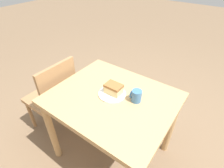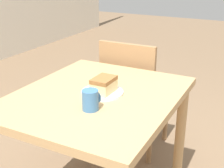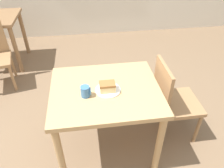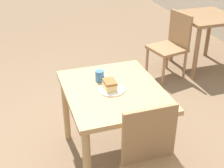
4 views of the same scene
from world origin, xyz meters
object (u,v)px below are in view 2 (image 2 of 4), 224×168
plate (102,92)px  cake_slice (104,85)px  chair_near_window (133,94)px  dining_table_near (97,114)px  coffee_mug (91,100)px

plate → cake_slice: cake_slice is taller
chair_near_window → plate: bearing=99.3°
cake_slice → dining_table_near: bearing=111.3°
coffee_mug → dining_table_near: bearing=21.9°
dining_table_near → cake_slice: size_ratio=7.17×
chair_near_window → coffee_mug: bearing=100.3°
plate → chair_near_window: bearing=9.3°
chair_near_window → coffee_mug: (-0.83, -0.15, 0.32)m
chair_near_window → cake_slice: 0.74m
dining_table_near → cake_slice: bearing=-68.7°
plate → coffee_mug: size_ratio=2.26×
cake_slice → coffee_mug: 0.18m
plate → cake_slice: size_ratio=1.65×
dining_table_near → cake_slice: 0.17m
dining_table_near → chair_near_window: 0.69m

